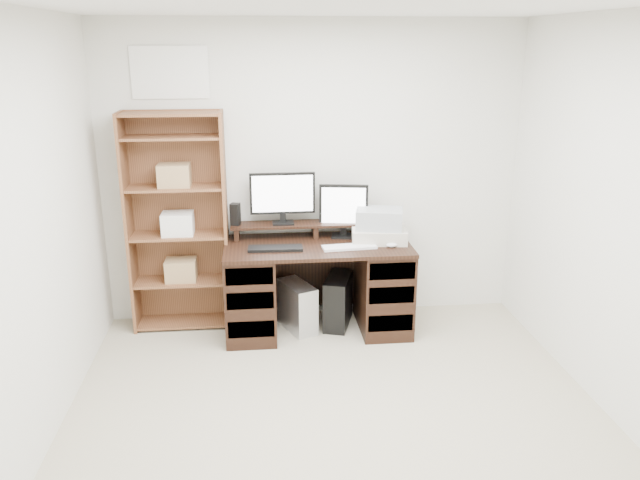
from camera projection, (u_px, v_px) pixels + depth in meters
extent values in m
cube|color=#B3A98F|center=(344.00, 450.00, 3.71)|extent=(3.50, 4.00, 0.02)
cube|color=silver|center=(313.00, 174.00, 5.23)|extent=(3.50, 0.02, 2.50)
cube|color=silver|center=(4.00, 261.00, 3.16)|extent=(0.02, 4.00, 2.50)
cube|color=white|center=(170.00, 73.00, 4.86)|extent=(0.60, 0.01, 0.40)
cube|color=black|center=(317.00, 246.00, 5.03)|extent=(1.50, 0.70, 0.03)
cube|color=black|center=(251.00, 292.00, 5.09)|extent=(0.40, 0.66, 0.72)
cube|color=black|center=(383.00, 287.00, 5.20)|extent=(0.40, 0.66, 0.72)
cube|color=black|center=(314.00, 271.00, 5.45)|extent=(1.48, 0.02, 0.65)
cube|color=black|center=(251.00, 329.00, 4.84)|extent=(0.36, 0.01, 0.14)
cube|color=black|center=(250.00, 301.00, 4.76)|extent=(0.36, 0.01, 0.14)
cube|color=black|center=(249.00, 276.00, 4.70)|extent=(0.36, 0.01, 0.14)
cube|color=black|center=(390.00, 323.00, 4.94)|extent=(0.36, 0.01, 0.14)
cube|color=black|center=(392.00, 295.00, 4.87)|extent=(0.36, 0.01, 0.14)
cube|color=black|center=(392.00, 271.00, 4.81)|extent=(0.36, 0.01, 0.14)
cube|color=black|center=(237.00, 233.00, 5.15)|extent=(0.04, 0.20, 0.10)
cube|color=black|center=(315.00, 231.00, 5.22)|extent=(0.04, 0.20, 0.10)
cube|color=black|center=(391.00, 228.00, 5.28)|extent=(0.04, 0.20, 0.10)
cube|color=black|center=(315.00, 224.00, 5.20)|extent=(1.40, 0.22, 0.02)
cube|color=black|center=(283.00, 223.00, 5.16)|extent=(0.18, 0.14, 0.02)
cube|color=black|center=(283.00, 216.00, 5.16)|extent=(0.05, 0.03, 0.10)
cube|color=black|center=(282.00, 193.00, 5.11)|extent=(0.54, 0.04, 0.34)
cube|color=white|center=(283.00, 194.00, 5.09)|extent=(0.50, 0.01, 0.30)
cube|color=black|center=(343.00, 236.00, 5.21)|extent=(0.21, 0.18, 0.02)
cube|color=black|center=(343.00, 228.00, 5.22)|extent=(0.06, 0.04, 0.11)
cube|color=black|center=(344.00, 205.00, 5.16)|extent=(0.40, 0.10, 0.35)
cube|color=white|center=(344.00, 206.00, 5.14)|extent=(0.36, 0.06, 0.31)
cube|color=black|center=(235.00, 214.00, 5.10)|extent=(0.09, 0.09, 0.18)
cube|color=black|center=(275.00, 248.00, 4.89)|extent=(0.43, 0.15, 0.02)
cube|color=silver|center=(349.00, 247.00, 4.93)|extent=(0.44, 0.17, 0.02)
ellipsoid|color=silver|center=(392.00, 245.00, 4.95)|extent=(0.10, 0.09, 0.04)
cube|color=beige|center=(379.00, 234.00, 5.10)|extent=(0.48, 0.38, 0.11)
cube|color=#9DA2A7|center=(379.00, 219.00, 5.06)|extent=(0.42, 0.34, 0.16)
cube|color=silver|center=(297.00, 306.00, 5.20)|extent=(0.33, 0.44, 0.40)
cube|color=black|center=(338.00, 301.00, 5.28)|extent=(0.30, 0.47, 0.43)
cube|color=#19FF33|center=(334.00, 300.00, 5.05)|extent=(0.01, 0.01, 0.01)
cube|color=brown|center=(129.00, 225.00, 5.02)|extent=(0.02, 0.30, 1.80)
cube|color=brown|center=(226.00, 222.00, 5.10)|extent=(0.02, 0.30, 1.80)
cube|color=brown|center=(180.00, 219.00, 5.19)|extent=(0.80, 0.01, 1.80)
cube|color=brown|center=(185.00, 321.00, 5.32)|extent=(0.75, 0.28, 0.02)
cube|color=brown|center=(182.00, 281.00, 5.21)|extent=(0.75, 0.28, 0.02)
cube|color=brown|center=(179.00, 235.00, 5.09)|extent=(0.75, 0.28, 0.02)
cube|color=brown|center=(175.00, 187.00, 4.97)|extent=(0.75, 0.28, 0.02)
cube|color=brown|center=(172.00, 137.00, 4.85)|extent=(0.75, 0.28, 0.02)
cube|color=brown|center=(170.00, 114.00, 4.79)|extent=(0.75, 0.28, 0.02)
cube|color=#A07F54|center=(181.00, 270.00, 5.18)|extent=(0.25, 0.20, 0.18)
cube|color=white|center=(178.00, 224.00, 5.06)|extent=(0.25, 0.20, 0.18)
cube|color=#A07F54|center=(174.00, 175.00, 4.94)|extent=(0.25, 0.20, 0.18)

